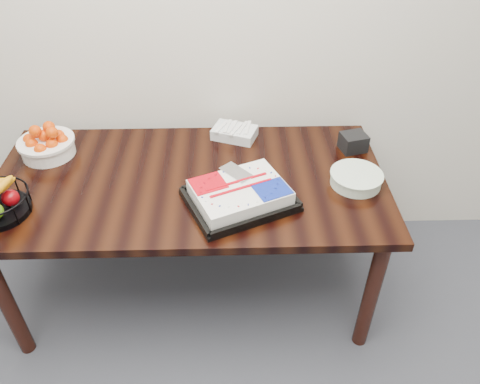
{
  "coord_description": "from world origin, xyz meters",
  "views": [
    {
      "loc": [
        0.19,
        0.28,
        2.04
      ],
      "look_at": [
        0.23,
        1.79,
        0.83
      ],
      "focal_mm": 35.0,
      "sensor_mm": 36.0,
      "label": 1
    }
  ],
  "objects_px": {
    "napkin_box": "(353,142)",
    "table": "(190,193)",
    "cake_tray": "(240,195)",
    "tangerine_bowl": "(46,142)",
    "plate_stack": "(356,179)"
  },
  "relations": [
    {
      "from": "table",
      "to": "plate_stack",
      "type": "bearing_deg",
      "value": -4.46
    },
    {
      "from": "napkin_box",
      "to": "plate_stack",
      "type": "bearing_deg",
      "value": -99.45
    },
    {
      "from": "table",
      "to": "cake_tray",
      "type": "height_order",
      "value": "cake_tray"
    },
    {
      "from": "plate_stack",
      "to": "table",
      "type": "bearing_deg",
      "value": 175.54
    },
    {
      "from": "cake_tray",
      "to": "plate_stack",
      "type": "relative_size",
      "value": 2.26
    },
    {
      "from": "table",
      "to": "napkin_box",
      "type": "bearing_deg",
      "value": 15.39
    },
    {
      "from": "cake_tray",
      "to": "tangerine_bowl",
      "type": "xyz_separation_m",
      "value": [
        -0.93,
        0.39,
        0.03
      ]
    },
    {
      "from": "table",
      "to": "plate_stack",
      "type": "relative_size",
      "value": 7.63
    },
    {
      "from": "cake_tray",
      "to": "tangerine_bowl",
      "type": "bearing_deg",
      "value": 157.07
    },
    {
      "from": "napkin_box",
      "to": "table",
      "type": "bearing_deg",
      "value": -164.61
    },
    {
      "from": "table",
      "to": "plate_stack",
      "type": "distance_m",
      "value": 0.76
    },
    {
      "from": "cake_tray",
      "to": "plate_stack",
      "type": "height_order",
      "value": "cake_tray"
    },
    {
      "from": "cake_tray",
      "to": "plate_stack",
      "type": "distance_m",
      "value": 0.54
    },
    {
      "from": "cake_tray",
      "to": "napkin_box",
      "type": "xyz_separation_m",
      "value": [
        0.57,
        0.39,
        0.0
      ]
    },
    {
      "from": "tangerine_bowl",
      "to": "plate_stack",
      "type": "relative_size",
      "value": 1.14
    }
  ]
}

